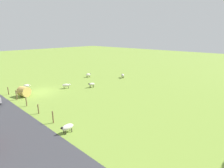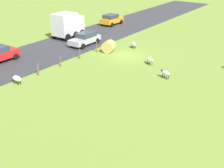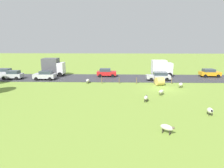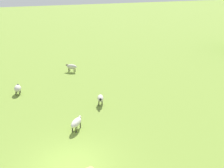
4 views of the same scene
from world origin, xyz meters
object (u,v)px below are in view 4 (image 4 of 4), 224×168
object	(u,v)px
sheep_1	(18,88)
sheep_2	(72,67)
sheep_3	(100,98)
sheep_4	(76,122)

from	to	relation	value
sheep_1	sheep_2	world-z (taller)	sheep_2
sheep_3	sheep_4	xyz separation A→B (m)	(3.01, -2.51, -0.02)
sheep_1	sheep_2	xyz separation A→B (m)	(-4.16, 5.34, 0.05)
sheep_3	sheep_1	bearing A→B (deg)	-125.72
sheep_2	sheep_3	world-z (taller)	sheep_2
sheep_2	sheep_4	size ratio (longest dim) A/B	0.95
sheep_2	sheep_4	distance (m)	11.55
sheep_1	sheep_3	distance (m)	7.21
sheep_2	sheep_4	bearing A→B (deg)	-9.95
sheep_2	sheep_3	bearing A→B (deg)	3.52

